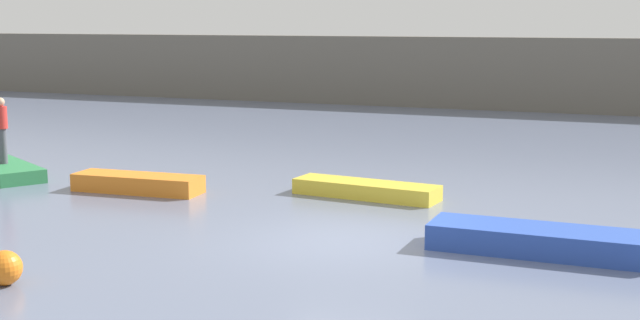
{
  "coord_description": "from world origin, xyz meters",
  "views": [
    {
      "loc": [
        5.57,
        -14.78,
        4.18
      ],
      "look_at": [
        -2.04,
        3.84,
        0.85
      ],
      "focal_mm": 47.76,
      "sensor_mm": 36.0,
      "label": 1
    }
  ],
  "objects_px": {
    "rowboat_blue": "(540,241)",
    "mooring_buoy": "(4,268)",
    "rowboat_green": "(4,170)",
    "rowboat_orange": "(138,183)",
    "person_red_shirt": "(2,127)",
    "rowboat_yellow": "(366,190)"
  },
  "relations": [
    {
      "from": "rowboat_green",
      "to": "rowboat_orange",
      "type": "xyz_separation_m",
      "value": [
        4.5,
        -0.36,
        0.04
      ]
    },
    {
      "from": "rowboat_blue",
      "to": "rowboat_orange",
      "type": "bearing_deg",
      "value": 168.76
    },
    {
      "from": "rowboat_yellow",
      "to": "rowboat_green",
      "type": "bearing_deg",
      "value": -167.77
    },
    {
      "from": "rowboat_green",
      "to": "person_red_shirt",
      "type": "bearing_deg",
      "value": -149.77
    },
    {
      "from": "person_red_shirt",
      "to": "mooring_buoy",
      "type": "xyz_separation_m",
      "value": [
        6.81,
        -7.45,
        -1.07
      ]
    },
    {
      "from": "rowboat_blue",
      "to": "mooring_buoy",
      "type": "xyz_separation_m",
      "value": [
        -7.63,
        -5.15,
        0.05
      ]
    },
    {
      "from": "rowboat_green",
      "to": "mooring_buoy",
      "type": "xyz_separation_m",
      "value": [
        6.81,
        -7.45,
        0.1
      ]
    },
    {
      "from": "rowboat_orange",
      "to": "mooring_buoy",
      "type": "bearing_deg",
      "value": -76.27
    },
    {
      "from": "rowboat_green",
      "to": "rowboat_orange",
      "type": "height_order",
      "value": "rowboat_orange"
    },
    {
      "from": "rowboat_orange",
      "to": "rowboat_blue",
      "type": "xyz_separation_m",
      "value": [
        9.94,
        -1.94,
        0.02
      ]
    },
    {
      "from": "rowboat_blue",
      "to": "person_red_shirt",
      "type": "bearing_deg",
      "value": 170.76
    },
    {
      "from": "rowboat_yellow",
      "to": "person_red_shirt",
      "type": "xyz_separation_m",
      "value": [
        -9.89,
        -1.18,
        1.17
      ]
    },
    {
      "from": "rowboat_blue",
      "to": "person_red_shirt",
      "type": "xyz_separation_m",
      "value": [
        -14.44,
        2.3,
        1.12
      ]
    },
    {
      "from": "rowboat_orange",
      "to": "mooring_buoy",
      "type": "xyz_separation_m",
      "value": [
        2.31,
        -7.09,
        0.07
      ]
    },
    {
      "from": "rowboat_green",
      "to": "rowboat_blue",
      "type": "relative_size",
      "value": 0.81
    },
    {
      "from": "rowboat_green",
      "to": "rowboat_orange",
      "type": "distance_m",
      "value": 4.51
    },
    {
      "from": "rowboat_blue",
      "to": "person_red_shirt",
      "type": "relative_size",
      "value": 2.24
    },
    {
      "from": "rowboat_green",
      "to": "person_red_shirt",
      "type": "xyz_separation_m",
      "value": [
        -0.0,
        0.0,
        1.18
      ]
    },
    {
      "from": "rowboat_orange",
      "to": "rowboat_blue",
      "type": "height_order",
      "value": "rowboat_blue"
    },
    {
      "from": "rowboat_blue",
      "to": "mooring_buoy",
      "type": "distance_m",
      "value": 9.21
    },
    {
      "from": "person_red_shirt",
      "to": "rowboat_orange",
      "type": "bearing_deg",
      "value": -4.55
    },
    {
      "from": "rowboat_yellow",
      "to": "person_red_shirt",
      "type": "relative_size",
      "value": 1.98
    }
  ]
}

